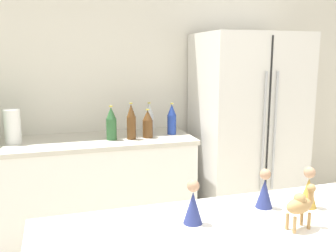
% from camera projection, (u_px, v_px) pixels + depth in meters
% --- Properties ---
extents(wall_back, '(8.00, 0.06, 2.55)m').
position_uv_depth(wall_back, '(130.00, 88.00, 3.34)').
color(wall_back, silver).
rests_on(wall_back, ground_plane).
extents(back_counter, '(1.83, 0.63, 0.90)m').
position_uv_depth(back_counter, '(81.00, 194.00, 3.04)').
color(back_counter, white).
rests_on(back_counter, ground_plane).
extents(refrigerator, '(0.87, 0.72, 1.75)m').
position_uv_depth(refrigerator, '(246.00, 134.00, 3.33)').
color(refrigerator, silver).
rests_on(refrigerator, ground_plane).
extents(paper_towel_roll, '(0.12, 0.12, 0.26)m').
position_uv_depth(paper_towel_roll, '(12.00, 126.00, 2.82)').
color(paper_towel_roll, white).
rests_on(paper_towel_roll, back_counter).
extents(back_bottle_0, '(0.08, 0.08, 0.23)m').
position_uv_depth(back_bottle_0, '(148.00, 124.00, 3.03)').
color(back_bottle_0, brown).
rests_on(back_bottle_0, back_counter).
extents(back_bottle_1, '(0.07, 0.07, 0.27)m').
position_uv_depth(back_bottle_1, '(149.00, 119.00, 3.15)').
color(back_bottle_1, '#B2B7BC').
rests_on(back_bottle_1, back_counter).
extents(back_bottle_2, '(0.08, 0.08, 0.27)m').
position_uv_depth(back_bottle_2, '(172.00, 119.00, 3.15)').
color(back_bottle_2, navy).
rests_on(back_bottle_2, back_counter).
extents(back_bottle_3, '(0.08, 0.08, 0.27)m').
position_uv_depth(back_bottle_3, '(111.00, 124.00, 2.94)').
color(back_bottle_3, '#2D6033').
rests_on(back_bottle_3, back_counter).
extents(back_bottle_4, '(0.07, 0.07, 0.29)m').
position_uv_depth(back_bottle_4, '(131.00, 122.00, 2.96)').
color(back_bottle_4, brown).
rests_on(back_bottle_4, back_counter).
extents(camel_figurine, '(0.12, 0.07, 0.15)m').
position_uv_depth(camel_figurine, '(300.00, 204.00, 1.25)').
color(camel_figurine, '#A87F4C').
rests_on(camel_figurine, bar_counter).
extents(wise_man_figurine_blue, '(0.07, 0.07, 0.16)m').
position_uv_depth(wise_man_figurine_blue, '(193.00, 205.00, 1.29)').
color(wise_man_figurine_blue, navy).
rests_on(wise_man_figurine_blue, bar_counter).
extents(wise_man_figurine_crimson, '(0.07, 0.07, 0.15)m').
position_uv_depth(wise_man_figurine_crimson, '(264.00, 191.00, 1.43)').
color(wise_man_figurine_crimson, navy).
rests_on(wise_man_figurine_crimson, bar_counter).
extents(wise_man_figurine_purple, '(0.07, 0.07, 0.16)m').
position_uv_depth(wise_man_figurine_purple, '(308.00, 190.00, 1.43)').
color(wise_man_figurine_purple, '#B28933').
rests_on(wise_man_figurine_purple, bar_counter).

